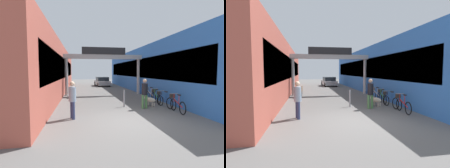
% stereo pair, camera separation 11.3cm
% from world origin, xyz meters
% --- Properties ---
extents(ground_plane, '(80.00, 80.00, 0.00)m').
position_xyz_m(ground_plane, '(0.00, 0.00, 0.00)').
color(ground_plane, '#605E5B').
extents(storefront_left, '(3.00, 26.00, 4.50)m').
position_xyz_m(storefront_left, '(-5.09, 11.00, 2.25)').
color(storefront_left, '#B25142').
rests_on(storefront_left, ground_plane).
extents(storefront_right, '(3.00, 26.00, 4.50)m').
position_xyz_m(storefront_right, '(5.09, 11.00, 2.25)').
color(storefront_right, blue).
rests_on(storefront_right, ground_plane).
extents(arcade_sign_gateway, '(7.40, 0.47, 4.34)m').
position_xyz_m(arcade_sign_gateway, '(0.00, 8.74, 3.10)').
color(arcade_sign_gateway, '#B2B2B2').
rests_on(arcade_sign_gateway, ground_plane).
extents(pedestrian_with_dog, '(0.41, 0.41, 1.73)m').
position_xyz_m(pedestrian_with_dog, '(1.53, 2.37, 1.00)').
color(pedestrian_with_dog, '#4C7F47').
rests_on(pedestrian_with_dog, ground_plane).
extents(pedestrian_companion, '(0.43, 0.43, 1.73)m').
position_xyz_m(pedestrian_companion, '(-2.53, 0.85, 0.99)').
color(pedestrian_companion, navy).
rests_on(pedestrian_companion, ground_plane).
extents(dog_on_leash, '(0.66, 0.86, 0.61)m').
position_xyz_m(dog_on_leash, '(2.13, 3.06, 0.39)').
color(dog_on_leash, beige).
rests_on(dog_on_leash, ground_plane).
extents(bicycle_red_nearest, '(0.46, 1.69, 0.98)m').
position_xyz_m(bicycle_red_nearest, '(2.89, 1.20, 0.44)').
color(bicycle_red_nearest, black).
rests_on(bicycle_red_nearest, ground_plane).
extents(bicycle_blue_second, '(0.46, 1.69, 0.98)m').
position_xyz_m(bicycle_blue_second, '(2.86, 2.58, 0.44)').
color(bicycle_blue_second, black).
rests_on(bicycle_blue_second, ground_plane).
extents(bicycle_green_third, '(0.46, 1.68, 0.98)m').
position_xyz_m(bicycle_green_third, '(2.94, 3.88, 0.44)').
color(bicycle_green_third, black).
rests_on(bicycle_green_third, ground_plane).
extents(bicycle_silver_farthest, '(0.46, 1.69, 0.98)m').
position_xyz_m(bicycle_silver_farthest, '(3.05, 5.26, 0.44)').
color(bicycle_silver_farthest, black).
rests_on(bicycle_silver_farthest, ground_plane).
extents(bollard_post_metal, '(0.10, 0.10, 1.05)m').
position_xyz_m(bollard_post_metal, '(0.47, 3.05, 0.53)').
color(bollard_post_metal, gray).
rests_on(bollard_post_metal, ground_plane).
extents(cafe_chair_wood_nearer, '(0.43, 0.43, 0.89)m').
position_xyz_m(cafe_chair_wood_nearer, '(-2.69, 7.27, 0.54)').
color(cafe_chair_wood_nearer, gray).
rests_on(cafe_chair_wood_nearer, ground_plane).
extents(cafe_chair_wood_farther, '(0.43, 0.43, 0.89)m').
position_xyz_m(cafe_chair_wood_farther, '(-2.66, 8.40, 0.54)').
color(cafe_chair_wood_farther, gray).
rests_on(cafe_chair_wood_farther, ground_plane).
extents(parked_car_silver, '(2.03, 4.11, 1.33)m').
position_xyz_m(parked_car_silver, '(1.07, 18.44, 0.64)').
color(parked_car_silver, '#99999E').
rests_on(parked_car_silver, ground_plane).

